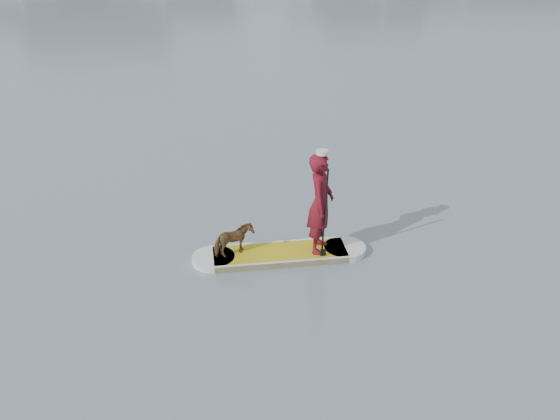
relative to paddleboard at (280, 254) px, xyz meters
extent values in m
plane|color=slate|center=(1.97, 0.91, -0.06)|extent=(140.00, 140.00, 0.00)
cube|color=gold|center=(0.00, 0.00, 0.00)|extent=(2.53, 0.91, 0.12)
cylinder|color=silver|center=(-1.25, 0.05, 0.00)|extent=(0.80, 0.80, 0.12)
cylinder|color=silver|center=(1.25, -0.05, 0.00)|extent=(0.80, 0.80, 0.12)
cube|color=silver|center=(0.02, 0.37, 0.00)|extent=(2.50, 0.17, 0.12)
cube|color=silver|center=(-0.02, -0.37, 0.00)|extent=(2.50, 0.17, 0.12)
imported|color=maroon|center=(0.74, -0.03, 1.03)|extent=(0.68, 0.82, 1.93)
cylinder|color=silver|center=(0.74, -0.03, 2.03)|extent=(0.22, 0.22, 0.07)
imported|color=#51311B|center=(-0.86, 0.04, 0.37)|extent=(0.80, 0.57, 0.62)
cylinder|color=black|center=(0.76, -0.30, 0.94)|extent=(0.05, 0.30, 1.89)
cube|color=black|center=(0.76, -0.30, 0.04)|extent=(0.10, 0.02, 0.32)
camera|label=1|loc=(-1.80, -9.80, 6.24)|focal=40.00mm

